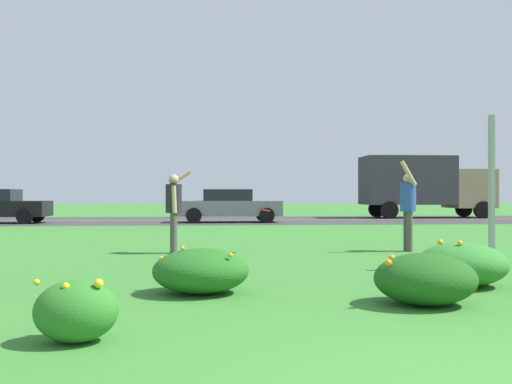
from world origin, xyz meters
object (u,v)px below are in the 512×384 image
object	(u,v)px
person_thrower_dark_shirt	(174,206)
car_gray_center_left	(229,205)
box_truck_tan	(424,183)
person_catcher_blue_shirt	(408,204)
sign_post_near_path	(492,193)
frisbee_red	(264,210)

from	to	relation	value
person_thrower_dark_shirt	car_gray_center_left	world-z (taller)	person_thrower_dark_shirt
car_gray_center_left	box_truck_tan	bearing A→B (deg)	21.28
person_catcher_blue_shirt	box_truck_tan	xyz separation A→B (m)	(6.92, 17.42, 0.79)
car_gray_center_left	sign_post_near_path	bearing A→B (deg)	-77.48
sign_post_near_path	person_thrower_dark_shirt	bearing A→B (deg)	149.07
person_catcher_blue_shirt	box_truck_tan	distance (m)	18.76
person_thrower_dark_shirt	person_catcher_blue_shirt	bearing A→B (deg)	0.09
box_truck_tan	sign_post_near_path	bearing A→B (deg)	-107.83
frisbee_red	box_truck_tan	bearing A→B (deg)	60.05
person_thrower_dark_shirt	box_truck_tan	size ratio (longest dim) A/B	0.26
person_catcher_blue_shirt	frisbee_red	bearing A→B (deg)	-179.09
person_catcher_blue_shirt	frisbee_red	world-z (taller)	person_catcher_blue_shirt
frisbee_red	box_truck_tan	world-z (taller)	box_truck_tan
person_thrower_dark_shirt	car_gray_center_left	bearing A→B (deg)	83.01
box_truck_tan	person_thrower_dark_shirt	bearing A→B (deg)	-124.46
sign_post_near_path	frisbee_red	world-z (taller)	sign_post_near_path
frisbee_red	car_gray_center_left	bearing A→B (deg)	91.08
person_thrower_dark_shirt	person_catcher_blue_shirt	world-z (taller)	person_catcher_blue_shirt
person_thrower_dark_shirt	car_gray_center_left	size ratio (longest dim) A/B	0.39
person_thrower_dark_shirt	frisbee_red	world-z (taller)	person_thrower_dark_shirt
person_catcher_blue_shirt	car_gray_center_left	distance (m)	13.83
person_thrower_dark_shirt	person_catcher_blue_shirt	size ratio (longest dim) A/B	0.90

